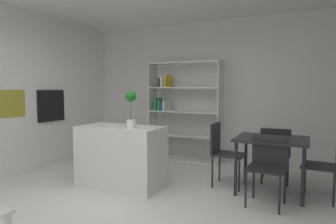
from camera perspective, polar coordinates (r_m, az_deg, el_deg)
name	(u,v)px	position (r m, az deg, el deg)	size (l,w,h in m)	color
ground_plane	(121,211)	(3.69, -9.25, -18.62)	(8.49, 8.49, 0.00)	silver
back_partition	(204,91)	(6.09, 7.08, 4.11)	(6.18, 0.06, 2.81)	silver
built_in_oven	(51,106)	(5.87, -21.88, 1.18)	(0.06, 0.60, 0.58)	black
kitchen_island	(121,156)	(4.45, -9.19, -8.52)	(1.26, 0.63, 0.90)	white
potted_plant_on_island	(131,106)	(4.15, -7.30, 1.23)	(0.15, 0.15, 0.52)	white
open_bookshelf	(180,108)	(5.94, 2.45, 0.76)	(1.50, 0.38, 1.98)	white
dining_table	(272,145)	(4.31, 19.62, -6.01)	(0.95, 0.81, 0.77)	#232328
dining_chair_far	(275,150)	(4.76, 20.25, -6.98)	(0.46, 0.48, 0.86)	#232328
dining_chair_near	(268,162)	(3.92, 18.96, -9.28)	(0.49, 0.46, 0.86)	#232328
dining_chair_island_side	(223,148)	(4.46, 10.61, -7.02)	(0.46, 0.42, 0.94)	#232328
dining_chair_window_side	(328,160)	(4.31, 28.83, -8.22)	(0.45, 0.47, 0.91)	#232328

